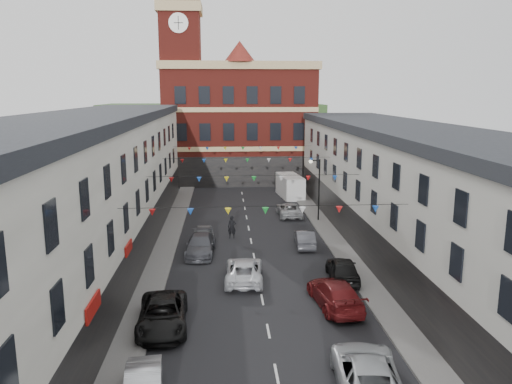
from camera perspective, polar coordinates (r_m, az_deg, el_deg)
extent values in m
plane|color=black|center=(34.19, 0.19, -9.53)|extent=(160.00, 160.00, 0.00)
cube|color=#605E5B|center=(36.27, -11.09, -8.38)|extent=(1.80, 64.00, 0.15)
cube|color=#605E5B|center=(37.10, 10.77, -7.91)|extent=(1.80, 64.00, 0.15)
cube|color=beige|center=(34.98, -19.59, -1.18)|extent=(8.00, 56.00, 10.00)
cube|color=black|center=(34.28, -20.19, 7.59)|extent=(8.40, 56.00, 0.70)
cube|color=black|center=(34.97, -12.78, -6.57)|extent=(0.12, 56.00, 3.20)
cube|color=#B8B7AC|center=(36.55, 18.88, -1.41)|extent=(8.00, 56.00, 9.00)
cube|color=black|center=(35.84, 19.38, 6.17)|extent=(8.40, 56.00, 0.70)
cube|color=black|center=(35.94, 12.57, -6.07)|extent=(0.12, 56.00, 3.20)
cube|color=maroon|center=(70.06, -1.97, 7.51)|extent=(20.00, 12.00, 15.00)
cube|color=tan|center=(69.98, -2.01, 14.06)|extent=(20.60, 12.60, 1.00)
cone|color=maroon|center=(65.09, -1.88, 15.77)|extent=(4.00, 4.00, 2.60)
cube|color=maroon|center=(67.07, -8.45, 11.08)|extent=(5.00, 5.00, 24.00)
cube|color=tan|center=(67.86, -8.72, 19.97)|extent=(5.60, 5.60, 1.20)
cylinder|color=white|center=(65.06, -8.86, 18.57)|extent=(2.40, 0.12, 2.40)
cube|color=#2B4E24|center=(94.16, -4.88, 6.94)|extent=(40.00, 14.00, 10.00)
cylinder|color=black|center=(47.64, 7.21, 0.14)|extent=(0.14, 0.14, 6.00)
cylinder|color=black|center=(47.09, 6.82, 3.60)|extent=(0.90, 0.10, 0.10)
sphere|color=beige|center=(47.02, 6.27, 3.48)|extent=(0.36, 0.36, 0.36)
imported|color=black|center=(27.34, -10.62, -13.58)|extent=(2.83, 5.58, 1.51)
imported|color=#43444B|center=(38.46, -6.36, -6.04)|extent=(2.31, 5.21, 1.49)
imported|color=gray|center=(40.93, -5.99, -4.98)|extent=(1.82, 4.29, 1.45)
imported|color=#ADB1B6|center=(22.36, 12.59, -19.57)|extent=(3.33, 6.05, 1.60)
imported|color=#5F1314|center=(29.66, 9.02, -11.40)|extent=(2.78, 5.65, 1.58)
imported|color=black|center=(33.54, 9.87, -8.69)|extent=(2.29, 4.80, 1.59)
imported|color=#44454B|center=(40.33, 5.58, -5.28)|extent=(1.69, 4.21, 1.36)
imported|color=#9A9D9F|center=(49.92, 3.80, -2.00)|extent=(2.31, 4.90, 1.35)
imported|color=silver|center=(33.11, -1.37, -8.92)|extent=(2.67, 5.31, 1.44)
cube|color=silver|center=(58.99, 3.91, 0.67)|extent=(2.86, 6.00, 2.56)
imported|color=black|center=(42.34, -2.77, -4.03)|extent=(0.75, 0.53, 1.93)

